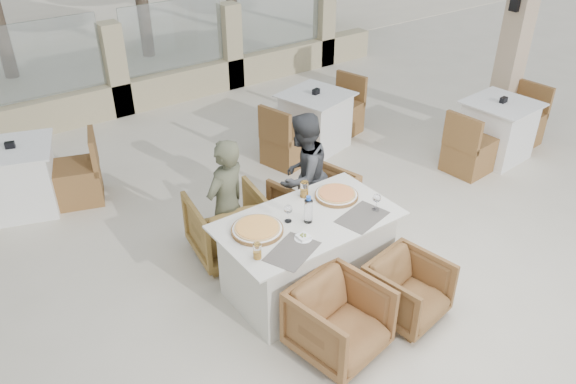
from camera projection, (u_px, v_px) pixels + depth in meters
ground at (310, 276)px, 5.42m from camera, size 80.00×80.00×0.00m
perimeter_wall_far at (114, 63)px, 8.32m from camera, size 10.00×0.34×1.60m
lantern_pillar at (510, 64)px, 7.67m from camera, size 0.34×0.34×2.00m
dining_table at (307, 254)px, 5.09m from camera, size 1.60×0.90×0.77m
placemat_near_left at (292, 251)px, 4.50m from camera, size 0.53×0.45×0.00m
placemat_near_right at (362, 217)px, 4.92m from camera, size 0.51×0.40×0.00m
pizza_left at (257, 229)px, 4.72m from camera, size 0.56×0.56×0.06m
pizza_right at (337, 195)px, 5.19m from camera, size 0.50×0.50×0.05m
water_bottle at (308, 209)px, 4.79m from camera, size 0.09×0.09×0.26m
wine_glass_centre at (288, 212)px, 4.82m from camera, size 0.09×0.09×0.18m
wine_glass_corner at (376, 201)px, 4.97m from camera, size 0.09×0.09×0.18m
beer_glass_left at (257, 251)px, 4.40m from camera, size 0.09×0.09×0.13m
beer_glass_right at (304, 189)px, 5.17m from camera, size 0.08×0.08×0.15m
olive_dish at (303, 237)px, 4.64m from camera, size 0.14×0.14×0.04m
armchair_far_left at (228, 225)px, 5.58m from camera, size 0.80×0.82×0.66m
armchair_far_right at (313, 203)px, 5.92m from camera, size 0.87×0.89×0.67m
armchair_near_left at (339, 321)px, 4.48m from camera, size 0.78×0.79×0.63m
armchair_near_right at (408, 290)px, 4.84m from camera, size 0.69×0.71×0.56m
diner_left at (227, 205)px, 5.26m from camera, size 0.57×0.47×1.35m
diner_right at (302, 176)px, 5.72m from camera, size 0.79×0.70×1.35m
bg_table_a at (20, 179)px, 6.25m from camera, size 1.81×1.29×0.77m
bg_table_b at (315, 121)px, 7.57m from camera, size 1.79×1.20×0.77m
bg_table_c at (497, 130)px, 7.33m from camera, size 1.70×0.95×0.77m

